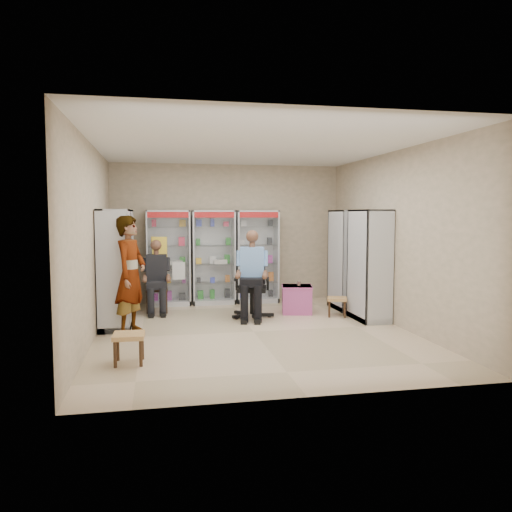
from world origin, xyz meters
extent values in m
plane|color=tan|center=(0.00, 0.00, 0.00)|extent=(6.00, 6.00, 0.00)
cube|color=#C0AA8F|center=(0.00, 3.00, 1.50)|extent=(5.00, 0.02, 3.00)
cube|color=#C0AA8F|center=(0.00, -3.00, 1.50)|extent=(5.00, 0.02, 3.00)
cube|color=#C0AA8F|center=(-2.50, 0.00, 1.50)|extent=(0.02, 6.00, 3.00)
cube|color=#C0AA8F|center=(2.50, 0.00, 1.50)|extent=(0.02, 6.00, 3.00)
cube|color=silver|center=(0.00, 0.00, 3.00)|extent=(5.00, 6.00, 0.02)
cube|color=#9DA0A4|center=(-1.30, 2.73, 1.00)|extent=(0.90, 0.50, 2.00)
cube|color=#A8AAAF|center=(-0.35, 2.73, 1.00)|extent=(0.90, 0.50, 2.00)
cube|color=#B0B3B8|center=(0.60, 2.73, 1.00)|extent=(0.90, 0.50, 2.00)
cube|color=#B4B6BC|center=(2.23, 1.60, 1.00)|extent=(0.90, 0.50, 2.00)
cube|color=silver|center=(2.23, 0.50, 1.00)|extent=(0.90, 0.50, 2.00)
cube|color=#A7AAAE|center=(-2.23, 1.80, 1.00)|extent=(0.90, 0.50, 2.00)
cube|color=silver|center=(-2.23, 0.70, 1.00)|extent=(0.90, 0.50, 2.00)
cube|color=#331D13|center=(-1.55, 2.00, 0.47)|extent=(0.42, 0.42, 0.94)
cube|color=black|center=(0.19, 1.14, 0.60)|extent=(0.79, 0.79, 1.20)
cube|color=#B24786|center=(1.12, 1.37, 0.27)|extent=(0.66, 0.65, 0.54)
cylinder|color=#522107|center=(1.16, 1.37, 0.58)|extent=(0.07, 0.07, 0.09)
cube|color=#9A6840|center=(1.78, 0.92, 0.18)|extent=(0.46, 0.46, 0.36)
cube|color=#976240|center=(-1.90, -1.41, 0.20)|extent=(0.40, 0.40, 0.39)
imported|color=#9A9A9D|center=(-1.95, 0.25, 0.95)|extent=(0.68, 0.81, 1.90)
camera|label=1|loc=(-1.52, -7.88, 1.91)|focal=35.00mm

